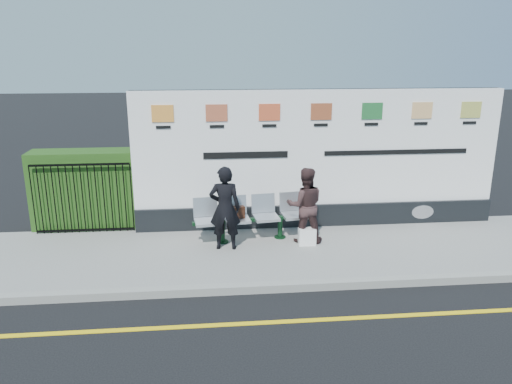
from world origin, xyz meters
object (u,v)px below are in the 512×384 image
billboard (318,168)px  woman_right (305,205)px  bench (252,228)px  woman_left (225,208)px

billboard → woman_right: billboard is taller
billboard → woman_right: bearing=-115.8°
bench → woman_right: size_ratio=1.49×
billboard → woman_right: size_ratio=5.13×
woman_left → woman_right: 1.64m
billboard → bench: (-1.54, -0.79, -1.05)m
billboard → woman_left: bearing=-150.7°
woman_right → bench: bearing=-6.4°
billboard → woman_left: size_ratio=4.77×
bench → woman_right: (1.07, -0.19, 0.53)m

